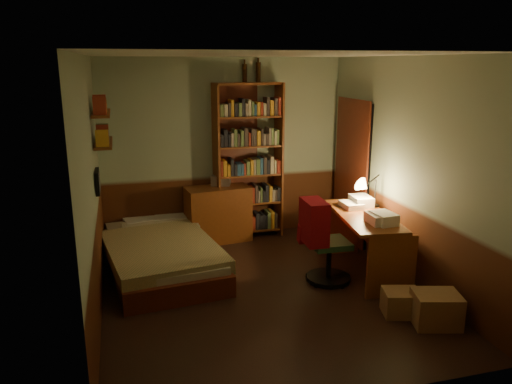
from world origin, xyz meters
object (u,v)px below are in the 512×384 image
object	(u,v)px
bookshelf	(248,162)
bed	(161,243)
desk	(362,244)
desk_lamp	(376,187)
mini_stereo	(221,180)
office_chair	(330,242)
dresser	(218,214)
cardboard_box_b	(401,303)
cardboard_box_a	(436,309)

from	to	relation	value
bookshelf	bed	bearing A→B (deg)	-153.60
desk	bookshelf	bearing A→B (deg)	127.93
desk	desk_lamp	distance (m)	0.75
mini_stereo	desk_lamp	distance (m)	2.23
mini_stereo	office_chair	world-z (taller)	office_chair
bed	dresser	world-z (taller)	dresser
bed	cardboard_box_b	size ratio (longest dim) A/B	6.10
bed	desk	size ratio (longest dim) A/B	1.58
desk	cardboard_box_a	bearing A→B (deg)	-76.80
cardboard_box_a	cardboard_box_b	distance (m)	0.35
cardboard_box_b	cardboard_box_a	bearing A→B (deg)	-51.99
office_chair	cardboard_box_a	size ratio (longest dim) A/B	2.22
mini_stereo	desk_lamp	world-z (taller)	desk_lamp
dresser	cardboard_box_b	distance (m)	3.02
office_chair	cardboard_box_b	xyz separation A→B (m)	(0.39, -0.96, -0.36)
bookshelf	desk	size ratio (longest dim) A/B	1.60
bed	desk	world-z (taller)	desk
bed	cardboard_box_b	xyz separation A→B (m)	(2.28, -1.88, -0.20)
dresser	cardboard_box_a	xyz separation A→B (m)	(1.60, -2.95, -0.23)
bed	desk	xyz separation A→B (m)	(2.36, -0.82, 0.05)
mini_stereo	office_chair	distance (m)	2.09
desk	desk_lamp	world-z (taller)	desk_lamp
bookshelf	cardboard_box_a	distance (m)	3.38
desk	cardboard_box_a	distance (m)	1.36
office_chair	dresser	bearing A→B (deg)	122.20
bookshelf	mini_stereo	bearing A→B (deg)	167.94
desk_lamp	cardboard_box_b	world-z (taller)	desk_lamp
bed	bookshelf	xyz separation A→B (m)	(1.37, 0.88, 0.79)
mini_stereo	cardboard_box_a	world-z (taller)	mini_stereo
bookshelf	cardboard_box_b	distance (m)	3.07
desk	cardboard_box_a	world-z (taller)	desk
desk	office_chair	size ratio (longest dim) A/B	1.44
mini_stereo	cardboard_box_b	world-z (taller)	mini_stereo
bookshelf	office_chair	bearing A→B (deg)	-80.38
mini_stereo	bookshelf	world-z (taller)	bookshelf
dresser	desk_lamp	size ratio (longest dim) A/B	1.76
cardboard_box_a	bed	bearing A→B (deg)	139.14
desk	office_chair	bearing A→B (deg)	-160.63
dresser	mini_stereo	distance (m)	0.49
mini_stereo	bed	bearing A→B (deg)	-118.22
bookshelf	office_chair	distance (m)	1.98
dresser	desk	bearing A→B (deg)	-54.38
dresser	cardboard_box_a	world-z (taller)	dresser
desk	desk_lamp	bearing A→B (deg)	51.99
cardboard_box_a	cardboard_box_b	xyz separation A→B (m)	(-0.22, 0.28, -0.04)
desk_lamp	bed	bearing A→B (deg)	153.67
dresser	office_chair	xyz separation A→B (m)	(0.99, -1.72, 0.09)
office_chair	cardboard_box_b	size ratio (longest dim) A/B	2.69
office_chair	desk_lamp	bearing A→B (deg)	28.69
bookshelf	cardboard_box_b	size ratio (longest dim) A/B	6.17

